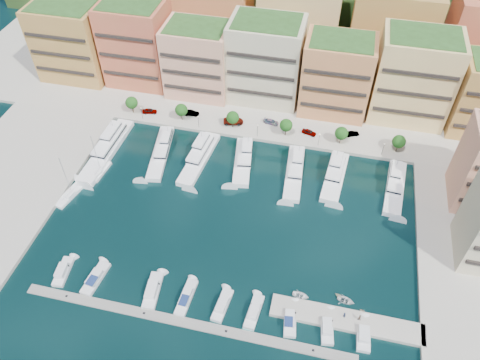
{
  "coord_description": "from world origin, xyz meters",
  "views": [
    {
      "loc": [
        18.88,
        -72.82,
        91.32
      ],
      "look_at": [
        0.22,
        7.64,
        6.0
      ],
      "focal_mm": 35.0,
      "sensor_mm": 36.0,
      "label": 1
    }
  ],
  "objects_px": {
    "tree_1": "(181,110)",
    "cruiser_4": "(186,298)",
    "tree_0": "(132,103)",
    "lamppost_2": "(257,129)",
    "yacht_2": "(200,156)",
    "yacht_4": "(295,170)",
    "cruiser_1": "(95,279)",
    "car_0": "(150,111)",
    "cruiser_7": "(290,320)",
    "car_4": "(309,132)",
    "lamppost_4": "(384,147)",
    "tender_3": "(363,311)",
    "tree_5": "(399,142)",
    "yacht_3": "(243,159)",
    "sailboat_1": "(71,194)",
    "sailboat_2": "(100,172)",
    "cruiser_3": "(153,291)",
    "car_2": "(233,121)",
    "person_1": "(359,317)",
    "yacht_6": "(395,185)",
    "tender_2": "(346,301)",
    "lamppost_3": "(319,138)",
    "cruiser_6": "(254,312)",
    "car_3": "(271,122)",
    "yacht_0": "(108,147)",
    "cruiser_0": "(63,272)",
    "tender_1": "(338,295)",
    "tree_3": "(286,125)",
    "yacht_5": "(335,174)",
    "cruiser_5": "(222,305)",
    "cruiser_8": "(327,327)",
    "cruiser_9": "(363,335)",
    "yacht_1": "(162,150)",
    "tree_2": "(233,117)",
    "car_1": "(191,113)"
  },
  "relations": [
    {
      "from": "cruiser_4",
      "to": "lamppost_2",
      "type": "bearing_deg",
      "value": 85.57
    },
    {
      "from": "cruiser_1",
      "to": "tender_3",
      "type": "xyz_separation_m",
      "value": [
        58.91,
        5.62,
        -0.22
      ]
    },
    {
      "from": "tree_1",
      "to": "cruiser_4",
      "type": "distance_m",
      "value": 61.5
    },
    {
      "from": "lamppost_4",
      "to": "car_0",
      "type": "distance_m",
      "value": 71.05
    },
    {
      "from": "tree_2",
      "to": "yacht_3",
      "type": "height_order",
      "value": "tree_2"
    },
    {
      "from": "car_2",
      "to": "person_1",
      "type": "distance_m",
      "value": 70.02
    },
    {
      "from": "tree_0",
      "to": "yacht_4",
      "type": "xyz_separation_m",
      "value": [
        52.94,
        -14.17,
        -3.65
      ]
    },
    {
      "from": "lamppost_3",
      "to": "cruiser_0",
      "type": "height_order",
      "value": "lamppost_3"
    },
    {
      "from": "yacht_6",
      "to": "tender_2",
      "type": "distance_m",
      "value": 38.58
    },
    {
      "from": "yacht_5",
      "to": "yacht_6",
      "type": "bearing_deg",
      "value": -1.62
    },
    {
      "from": "tree_3",
      "to": "yacht_4",
      "type": "xyz_separation_m",
      "value": [
        4.94,
        -14.17,
        -3.65
      ]
    },
    {
      "from": "yacht_5",
      "to": "cruiser_7",
      "type": "height_order",
      "value": "yacht_5"
    },
    {
      "from": "tree_1",
      "to": "cruiser_1",
      "type": "distance_m",
      "value": 58.29
    },
    {
      "from": "tree_5",
      "to": "yacht_3",
      "type": "height_order",
      "value": "tree_5"
    },
    {
      "from": "lamppost_3",
      "to": "cruiser_4",
      "type": "distance_m",
      "value": 60.21
    },
    {
      "from": "yacht_5",
      "to": "yacht_6",
      "type": "relative_size",
      "value": 0.95
    },
    {
      "from": "yacht_6",
      "to": "cruiser_9",
      "type": "distance_m",
      "value": 44.85
    },
    {
      "from": "yacht_1",
      "to": "cruiser_5",
      "type": "xyz_separation_m",
      "value": [
        29.27,
        -43.38,
        -0.54
      ]
    },
    {
      "from": "tree_3",
      "to": "cruiser_8",
      "type": "height_order",
      "value": "tree_3"
    },
    {
      "from": "yacht_4",
      "to": "cruiser_6",
      "type": "height_order",
      "value": "yacht_4"
    },
    {
      "from": "cruiser_1",
      "to": "car_0",
      "type": "height_order",
      "value": "car_0"
    },
    {
      "from": "car_4",
      "to": "sailboat_1",
      "type": "bearing_deg",
      "value": 137.51
    },
    {
      "from": "cruiser_6",
      "to": "car_3",
      "type": "height_order",
      "value": "car_3"
    },
    {
      "from": "tree_2",
      "to": "tree_3",
      "type": "relative_size",
      "value": 1.0
    },
    {
      "from": "cruiser_4",
      "to": "yacht_0",
      "type": "bearing_deg",
      "value": 131.67
    },
    {
      "from": "cruiser_3",
      "to": "car_0",
      "type": "bearing_deg",
      "value": 111.22
    },
    {
      "from": "tree_0",
      "to": "car_1",
      "type": "height_order",
      "value": "tree_0"
    },
    {
      "from": "cruiser_1",
      "to": "car_0",
      "type": "xyz_separation_m",
      "value": [
        -9.29,
        59.07,
        1.19
      ]
    },
    {
      "from": "tree_5",
      "to": "cruiser_1",
      "type": "xyz_separation_m",
      "value": [
        -65.66,
        -58.12,
        -4.17
      ]
    },
    {
      "from": "sailboat_2",
      "to": "cruiser_3",
      "type": "bearing_deg",
      "value": -49.51
    },
    {
      "from": "cruiser_8",
      "to": "cruiser_9",
      "type": "bearing_deg",
      "value": 0.03
    },
    {
      "from": "yacht_5",
      "to": "cruiser_8",
      "type": "relative_size",
      "value": 2.43
    },
    {
      "from": "car_2",
      "to": "car_3",
      "type": "relative_size",
      "value": 1.29
    },
    {
      "from": "lamppost_4",
      "to": "tender_3",
      "type": "xyz_separation_m",
      "value": [
        -2.74,
        -50.2,
        -3.47
      ]
    },
    {
      "from": "tree_3",
      "to": "yacht_4",
      "type": "distance_m",
      "value": 15.44
    },
    {
      "from": "yacht_2",
      "to": "tender_3",
      "type": "distance_m",
      "value": 60.64
    },
    {
      "from": "tree_0",
      "to": "lamppost_2",
      "type": "relative_size",
      "value": 1.35
    },
    {
      "from": "yacht_0",
      "to": "tree_0",
      "type": "bearing_deg",
      "value": 86.78
    },
    {
      "from": "cruiser_7",
      "to": "car_4",
      "type": "height_order",
      "value": "car_4"
    },
    {
      "from": "sailboat_1",
      "to": "lamppost_3",
      "type": "bearing_deg",
      "value": 28.45
    },
    {
      "from": "cruiser_1",
      "to": "tender_1",
      "type": "relative_size",
      "value": 5.36
    },
    {
      "from": "yacht_2",
      "to": "tender_2",
      "type": "distance_m",
      "value": 56.73
    },
    {
      "from": "tender_1",
      "to": "yacht_5",
      "type": "bearing_deg",
      "value": 30.42
    },
    {
      "from": "yacht_4",
      "to": "cruiser_5",
      "type": "height_order",
      "value": "yacht_4"
    },
    {
      "from": "yacht_0",
      "to": "cruiser_0",
      "type": "relative_size",
      "value": 3.43
    },
    {
      "from": "yacht_1",
      "to": "yacht_5",
      "type": "height_order",
      "value": "same"
    },
    {
      "from": "cruiser_5",
      "to": "person_1",
      "type": "bearing_deg",
      "value": 6.1
    },
    {
      "from": "cruiser_0",
      "to": "person_1",
      "type": "bearing_deg",
      "value": 2.65
    },
    {
      "from": "yacht_2",
      "to": "yacht_4",
      "type": "relative_size",
      "value": 1.05
    },
    {
      "from": "tender_2",
      "to": "tender_1",
      "type": "bearing_deg",
      "value": 74.3
    }
  ]
}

